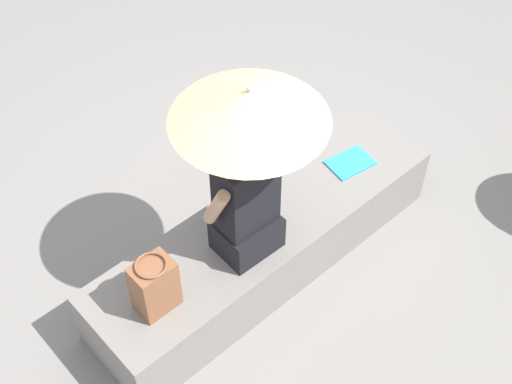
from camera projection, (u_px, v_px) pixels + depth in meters
name	position (u px, v px, depth m)	size (l,w,h in m)	color
ground_plane	(264.00, 262.00, 4.53)	(14.00, 14.00, 0.00)	gray
stone_bench	(264.00, 242.00, 4.37)	(2.34, 0.63, 0.42)	gray
person_seated	(246.00, 201.00, 3.79)	(0.47, 0.29, 0.90)	black
parasol	(249.00, 106.00, 3.40)	(0.81, 0.81, 1.11)	#B7B7BC
handbag_black	(155.00, 286.00, 3.68)	(0.22, 0.17, 0.36)	brown
magazine	(350.00, 163.00, 4.52)	(0.28, 0.20, 0.01)	#339ED1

